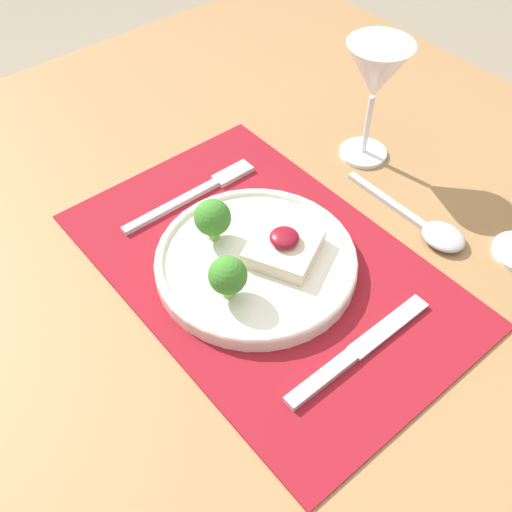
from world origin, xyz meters
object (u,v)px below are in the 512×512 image
at_px(knife, 350,356).
at_px(wine_glass_far, 376,76).
at_px(fork, 199,191).
at_px(spoon, 433,230).
at_px(dinner_plate, 255,258).

height_order(knife, wine_glass_far, wine_glass_far).
height_order(fork, spoon, spoon).
height_order(fork, knife, knife).
relative_size(fork, wine_glass_far, 1.18).
distance_m(spoon, wine_glass_far, 0.21).
bearing_deg(dinner_plate, spoon, 64.67).
xyz_separation_m(fork, spoon, (0.25, 0.18, 0.00)).
height_order(dinner_plate, spoon, dinner_plate).
distance_m(fork, spoon, 0.31).
relative_size(dinner_plate, wine_glass_far, 1.40).
relative_size(knife, wine_glass_far, 1.18).
height_order(spoon, wine_glass_far, wine_glass_far).
bearing_deg(knife, wine_glass_far, 128.66).
xyz_separation_m(dinner_plate, fork, (-0.15, 0.03, -0.01)).
xyz_separation_m(fork, knife, (0.31, -0.03, 0.00)).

